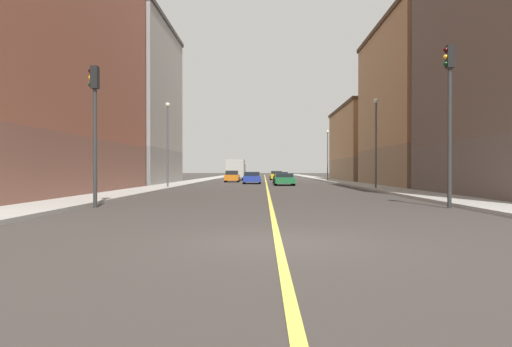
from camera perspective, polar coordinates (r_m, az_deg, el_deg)
ground_plane at (r=9.82m, az=2.75°, el=-8.46°), size 400.00×400.00×0.00m
sidewalk_left at (r=59.42m, az=9.80°, el=-0.93°), size 2.74×168.00×0.15m
sidewalk_right at (r=59.33m, az=-7.35°, el=-0.93°), size 2.74×168.00×0.15m
lane_center_stripe at (r=58.72m, az=1.24°, el=-1.00°), size 0.16×154.00×0.01m
building_left_mid at (r=45.93m, az=21.45°, el=7.85°), size 11.12×17.77×14.88m
building_left_far at (r=66.01m, az=14.94°, el=3.56°), size 11.12×19.99×10.17m
building_right_corner at (r=32.79m, az=-28.56°, el=18.31°), size 11.12×23.03×23.18m
building_right_midblock at (r=50.97m, az=-16.75°, el=8.27°), size 11.12×16.34×16.88m
traffic_light_left_near at (r=19.98m, az=22.82°, el=7.98°), size 0.40×0.32×6.46m
traffic_light_right_near at (r=19.71m, az=-19.36°, el=6.77°), size 0.40×0.32×5.68m
street_lamp_left_near at (r=35.58m, az=14.62°, el=4.85°), size 0.36×0.36×6.71m
street_lamp_right_near at (r=38.07m, az=-10.88°, el=4.66°), size 0.36×0.36×6.82m
street_lamp_left_far at (r=60.92m, az=8.86°, el=2.94°), size 0.36×0.36×6.52m
car_orange at (r=57.09m, az=-2.97°, el=-0.36°), size 1.84×4.13×1.41m
car_green at (r=45.18m, az=3.51°, el=-0.71°), size 1.99×4.40×1.18m
car_black at (r=52.98m, az=3.10°, el=-0.51°), size 1.88×3.97×1.26m
car_blue at (r=50.35m, az=-0.51°, el=-0.53°), size 1.97×4.52×1.29m
car_yellow at (r=68.85m, az=2.52°, el=-0.25°), size 1.88×4.48×1.33m
box_truck at (r=66.80m, az=-2.50°, el=0.53°), size 2.58×7.01×2.97m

